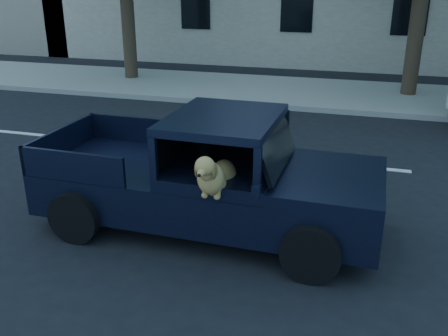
# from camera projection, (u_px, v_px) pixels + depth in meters

# --- Properties ---
(ground) EXTENTS (120.00, 120.00, 0.00)m
(ground) POSITION_uv_depth(u_px,v_px,m) (90.00, 219.00, 7.58)
(ground) COLOR black
(ground) RESTS_ON ground
(far_sidewalk) EXTENTS (60.00, 4.00, 0.15)m
(far_sidewalk) POSITION_uv_depth(u_px,v_px,m) (241.00, 89.00, 15.77)
(far_sidewalk) COLOR gray
(far_sidewalk) RESTS_ON ground
(lane_stripes) EXTENTS (21.60, 0.14, 0.01)m
(lane_stripes) POSITION_uv_depth(u_px,v_px,m) (265.00, 157.00, 10.09)
(lane_stripes) COLOR silver
(lane_stripes) RESTS_ON ground
(pickup_truck) EXTENTS (4.81, 2.48, 1.71)m
(pickup_truck) POSITION_uv_depth(u_px,v_px,m) (203.00, 190.00, 7.14)
(pickup_truck) COLOR black
(pickup_truck) RESTS_ON ground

